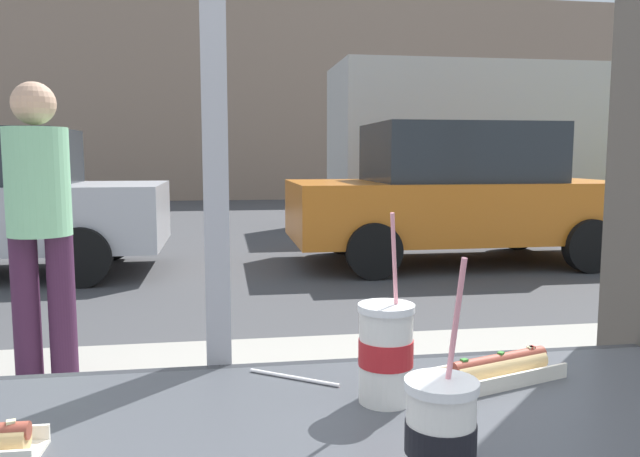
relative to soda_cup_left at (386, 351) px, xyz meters
name	(u,v)px	position (x,y,z in m)	size (l,w,h in m)	color
ground_plane	(223,250)	(-0.28, 8.20, -1.05)	(60.00, 60.00, 0.00)	#424244
sidewalk_strip	(224,441)	(-0.28, 1.80, -0.99)	(16.00, 2.80, 0.13)	#9E998E
building_facade_far	(220,97)	(-0.28, 19.28, 2.18)	(28.00, 1.20, 6.45)	gray
soda_cup_left	(386,351)	(0.00, 0.00, 0.00)	(0.10, 0.10, 0.33)	silver
soda_cup_right	(441,435)	(-0.01, -0.30, -0.01)	(0.09, 0.09, 0.30)	white
hotdog_tray_far	(499,368)	(0.24, 0.07, -0.07)	(0.27, 0.17, 0.05)	beige
loose_straw	(294,378)	(-0.14, 0.13, -0.09)	(0.01, 0.01, 0.19)	white
parked_car_orange	(456,193)	(2.71, 6.66, -0.15)	(4.25, 2.06, 1.79)	orange
box_truck	(502,141)	(5.25, 10.77, 0.63)	(7.08, 2.44, 3.10)	beige
pedestrian	(40,218)	(-1.22, 2.41, 0.01)	(0.32, 0.32, 1.63)	#3A1C36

